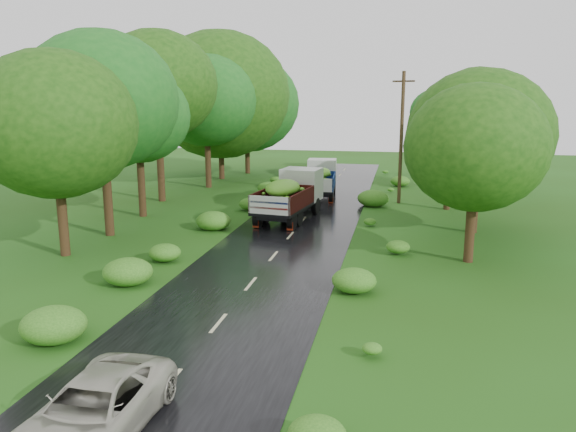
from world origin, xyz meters
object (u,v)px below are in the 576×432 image
(truck_near, at_px, (291,193))
(utility_pole, at_px, (401,137))
(truck_far, at_px, (320,177))
(car, at_px, (94,410))

(truck_near, height_order, utility_pole, utility_pole)
(truck_near, relative_size, truck_far, 1.11)
(truck_far, xyz_separation_m, utility_pole, (5.71, -1.41, 3.13))
(car, bearing_deg, truck_far, 89.54)
(utility_pole, bearing_deg, truck_far, -170.85)
(truck_far, bearing_deg, car, -95.20)
(truck_far, bearing_deg, truck_near, -98.79)
(truck_near, height_order, truck_far, truck_near)
(car, bearing_deg, utility_pole, 78.46)
(truck_near, height_order, car, truck_near)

